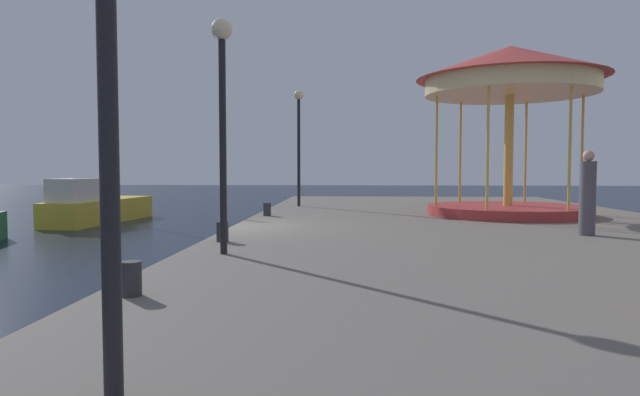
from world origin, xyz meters
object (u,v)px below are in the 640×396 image
bollard_south (131,279)px  person_far_corner (588,195)px  sailboat_yellow (96,206)px  lamp_post_far_end (299,128)px  carousel (510,89)px  bollard_north (267,209)px  bollard_center (222,232)px  lamp_post_mid_promenade (222,92)px

bollard_south → person_far_corner: size_ratio=0.21×
sailboat_yellow → lamp_post_far_end: bearing=-6.4°
carousel → bollard_north: size_ratio=14.39×
bollard_center → person_far_corner: (7.74, 1.51, 0.68)m
lamp_post_far_end → bollard_north: size_ratio=11.15×
bollard_center → lamp_post_far_end: bearing=87.0°
sailboat_yellow → carousel: (15.46, -4.74, 3.98)m
bollard_north → bollard_center: bearing=-89.8°
lamp_post_mid_promenade → person_far_corner: size_ratio=2.14×
bollard_center → sailboat_yellow: bearing=125.1°
sailboat_yellow → lamp_post_mid_promenade: (8.39, -12.95, 2.83)m
lamp_post_mid_promenade → lamp_post_far_end: 12.00m
sailboat_yellow → person_far_corner: size_ratio=4.24×
sailboat_yellow → lamp_post_mid_promenade: sailboat_yellow is taller
bollard_north → carousel: bearing=4.8°
sailboat_yellow → person_far_corner: bearing=-32.2°
lamp_post_far_end → bollard_south: 15.41m
bollard_south → person_far_corner: person_far_corner is taller
person_far_corner → sailboat_yellow: bearing=147.8°
carousel → bollard_center: bearing=-138.3°
sailboat_yellow → lamp_post_mid_promenade: 15.69m
lamp_post_mid_promenade → person_far_corner: lamp_post_mid_promenade is taller
sailboat_yellow → person_far_corner: (15.74, -9.89, 0.95)m
lamp_post_far_end → person_far_corner: bearing=-51.2°
carousel → person_far_corner: size_ratio=3.09×
carousel → lamp_post_far_end: carousel is taller
lamp_post_far_end → bollard_north: 5.28m
carousel → lamp_post_mid_promenade: (-7.08, -8.22, -1.16)m
lamp_post_mid_promenade → bollard_south: bearing=-96.3°
lamp_post_mid_promenade → bollard_south: 4.07m
carousel → lamp_post_far_end: size_ratio=1.29×
carousel → person_far_corner: 5.99m
carousel → lamp_post_far_end: 7.93m
sailboat_yellow → bollard_center: bearing=-54.9°
carousel → bollard_south: carousel is taller
lamp_post_mid_promenade → bollard_north: bearing=93.1°
sailboat_yellow → lamp_post_mid_promenade: bearing=-57.1°
bollard_center → bollard_south: same height
carousel → bollard_north: 8.38m
bollard_south → person_far_corner: (7.70, 6.21, 0.68)m
bollard_center → lamp_post_mid_promenade: bearing=-76.0°
carousel → bollard_south: size_ratio=14.39×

